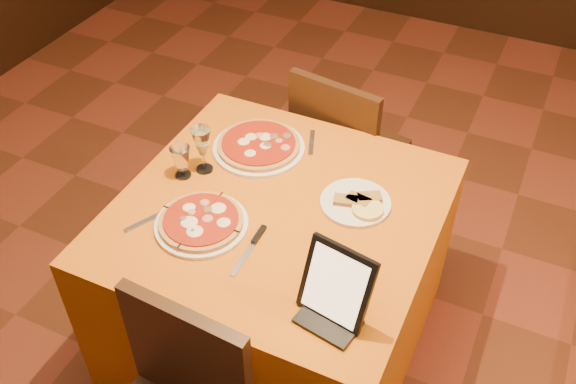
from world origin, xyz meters
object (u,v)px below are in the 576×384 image
at_px(wine_glass, 203,150).
at_px(pizza_far, 259,146).
at_px(main_table, 279,278).
at_px(chair_main_far, 351,150).
at_px(pizza_near, 201,223).
at_px(tablet, 336,284).
at_px(water_glass, 181,162).

bearing_deg(wine_glass, pizza_far, 56.79).
relative_size(main_table, wine_glass, 5.79).
bearing_deg(pizza_far, chair_main_far, 67.61).
distance_m(pizza_near, tablet, 0.57).
height_order(pizza_far, wine_glass, wine_glass).
relative_size(chair_main_far, water_glass, 7.00).
distance_m(pizza_far, wine_glass, 0.25).
relative_size(chair_main_far, pizza_near, 2.84).
relative_size(pizza_near, tablet, 1.31).
bearing_deg(tablet, wine_glass, 159.78).
distance_m(main_table, pizza_far, 0.52).
distance_m(chair_main_far, water_glass, 0.94).
height_order(pizza_near, water_glass, water_glass).
distance_m(chair_main_far, tablet, 1.24).
bearing_deg(tablet, pizza_far, 143.22).
xyz_separation_m(wine_glass, tablet, (0.69, -0.41, 0.03)).
xyz_separation_m(pizza_near, water_glass, (-0.20, 0.20, 0.05)).
relative_size(chair_main_far, tablet, 3.73).
xyz_separation_m(chair_main_far, pizza_near, (-0.20, -0.97, 0.31)).
bearing_deg(main_table, tablet, -43.55).
height_order(pizza_far, tablet, tablet).
height_order(chair_main_far, tablet, tablet).
bearing_deg(tablet, pizza_near, 175.72).
distance_m(main_table, water_glass, 0.59).
distance_m(pizza_far, water_glass, 0.32).
height_order(main_table, tablet, tablet).
xyz_separation_m(pizza_far, water_glass, (-0.18, -0.26, 0.05)).
height_order(wine_glass, tablet, tablet).
height_order(pizza_near, pizza_far, same).
distance_m(wine_glass, tablet, 0.80).
height_order(chair_main_far, pizza_near, chair_main_far).
bearing_deg(water_glass, wine_glass, 49.22).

